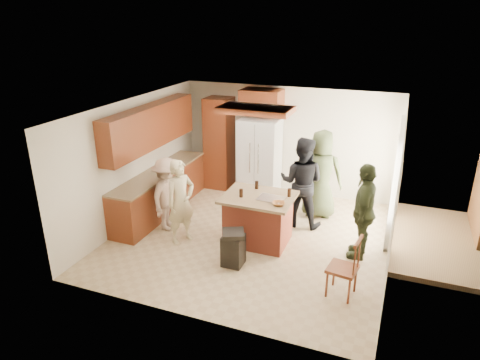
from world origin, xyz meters
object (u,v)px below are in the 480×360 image
at_px(person_behind_left, 302,182).
at_px(trash_bin, 233,248).
at_px(person_behind_right, 321,174).
at_px(spindle_chair, 344,269).
at_px(person_side_right, 364,211).
at_px(person_counter, 167,194).
at_px(refrigerator, 259,157).
at_px(person_front_left, 181,202).
at_px(kitchen_island, 258,219).

xyz_separation_m(person_behind_left, trash_bin, (-0.70, -1.89, -0.60)).
xyz_separation_m(person_behind_left, person_behind_right, (0.27, 0.54, 0.01)).
xyz_separation_m(trash_bin, spindle_chair, (1.86, -0.19, 0.13)).
relative_size(person_side_right, person_counter, 1.17).
distance_m(person_side_right, spindle_chair, 1.34).
xyz_separation_m(person_counter, refrigerator, (1.10, 2.37, 0.16)).
height_order(refrigerator, spindle_chair, refrigerator).
xyz_separation_m(person_front_left, kitchen_island, (1.34, 0.47, -0.33)).
distance_m(person_side_right, trash_bin, 2.32).
bearing_deg(trash_bin, person_behind_right, 68.38).
relative_size(person_front_left, spindle_chair, 1.61).
height_order(person_side_right, trash_bin, person_side_right).
bearing_deg(person_side_right, spindle_chair, -3.66).
height_order(person_side_right, kitchen_island, person_side_right).
height_order(person_behind_left, kitchen_island, person_behind_left).
distance_m(person_front_left, person_behind_right, 2.96).
height_order(refrigerator, trash_bin, refrigerator).
relative_size(person_counter, refrigerator, 0.82).
relative_size(person_behind_left, person_behind_right, 0.99).
distance_m(person_behind_left, refrigerator, 1.79).
height_order(person_counter, trash_bin, person_counter).
bearing_deg(kitchen_island, person_behind_right, 61.52).
height_order(kitchen_island, trash_bin, kitchen_island).
bearing_deg(person_counter, person_behind_left, -70.55).
xyz_separation_m(person_side_right, trash_bin, (-1.98, -1.08, -0.54)).
distance_m(trash_bin, spindle_chair, 1.88).
xyz_separation_m(kitchen_island, trash_bin, (-0.14, -0.91, -0.16)).
xyz_separation_m(person_front_left, trash_bin, (1.21, -0.43, -0.48)).
bearing_deg(person_counter, person_front_left, -129.86).
distance_m(person_behind_right, person_side_right, 1.69).
bearing_deg(person_behind_left, trash_bin, 69.76).
xyz_separation_m(person_behind_right, person_side_right, (1.01, -1.36, -0.06)).
bearing_deg(kitchen_island, refrigerator, 108.22).
bearing_deg(trash_bin, person_counter, 155.70).
relative_size(person_front_left, person_side_right, 0.93).
relative_size(person_behind_left, trash_bin, 2.90).
distance_m(refrigerator, trash_bin, 3.24).
height_order(person_behind_right, spindle_chair, person_behind_right).
bearing_deg(refrigerator, person_behind_left, -43.82).
distance_m(person_front_left, refrigerator, 2.77).
xyz_separation_m(person_front_left, person_behind_left, (1.91, 1.46, 0.11)).
relative_size(person_front_left, person_behind_left, 0.87).
bearing_deg(person_counter, kitchen_island, -91.37).
bearing_deg(refrigerator, person_counter, -114.92).
bearing_deg(spindle_chair, trash_bin, 174.16).
height_order(person_counter, refrigerator, refrigerator).
height_order(person_behind_right, trash_bin, person_behind_right).
distance_m(person_front_left, person_side_right, 3.25).
distance_m(person_behind_right, person_counter, 3.15).
bearing_deg(refrigerator, person_side_right, -38.63).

